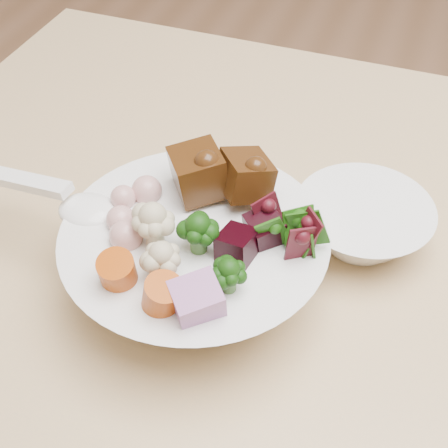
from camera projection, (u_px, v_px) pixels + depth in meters
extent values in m
cylinder|color=tan|center=(119.00, 232.00, 1.27)|extent=(0.06, 0.06, 0.77)
sphere|color=black|center=(199.00, 239.00, 0.55)|extent=(0.04, 0.04, 0.04)
sphere|color=beige|center=(154.00, 230.00, 0.55)|extent=(0.05, 0.05, 0.05)
cube|color=black|center=(265.00, 231.00, 0.56)|extent=(0.04, 0.04, 0.03)
cube|color=#9D5F98|center=(197.00, 301.00, 0.50)|extent=(0.05, 0.06, 0.04)
cylinder|color=#A84404|center=(118.00, 273.00, 0.52)|extent=(0.04, 0.04, 0.03)
sphere|color=#CF9491|center=(121.00, 220.00, 0.57)|extent=(0.03, 0.03, 0.03)
ellipsoid|color=white|center=(88.00, 211.00, 0.59)|extent=(0.07, 0.05, 0.02)
cube|color=white|center=(22.00, 181.00, 0.61)|extent=(0.12, 0.03, 0.03)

